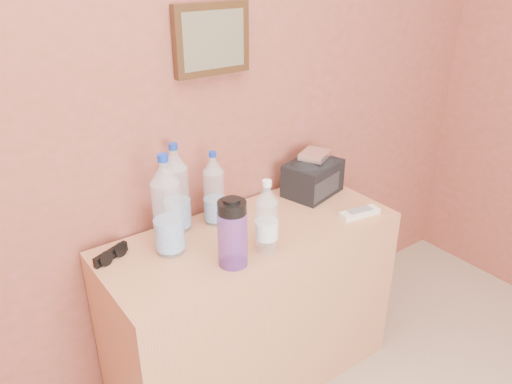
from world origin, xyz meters
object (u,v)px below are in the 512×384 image
pet_large_a (167,211)px  pet_large_c (214,192)px  pet_small (267,220)px  foil_packet (315,155)px  pet_large_b (177,192)px  toiletry_bag (313,176)px  dresser (252,307)px  sunglasses (111,254)px  nalgene_bottle (232,233)px  ac_remote (360,213)px

pet_large_a → pet_large_c: 0.26m
pet_small → foil_packet: 0.52m
pet_large_b → foil_packet: (0.63, -0.07, 0.02)m
foil_packet → pet_small: bearing=-150.8°
pet_large_a → toiletry_bag: bearing=4.4°
dresser → pet_large_c: 0.52m
pet_large_a → foil_packet: 0.73m
pet_large_a → toiletry_bag: size_ratio=1.53×
pet_small → toiletry_bag: (0.44, 0.25, -0.04)m
sunglasses → foil_packet: 0.93m
pet_large_b → nalgene_bottle: size_ratio=1.40×
toiletry_bag → pet_small: bearing=-165.1°
pet_large_a → sunglasses: (-0.19, 0.08, -0.15)m
dresser → foil_packet: 0.69m
pet_large_b → pet_large_c: size_ratio=1.17×
pet_large_c → nalgene_bottle: size_ratio=1.19×
nalgene_bottle → foil_packet: (0.59, 0.25, 0.06)m
sunglasses → toiletry_bag: bearing=-22.9°
nalgene_bottle → toiletry_bag: size_ratio=1.02×
pet_large_a → sunglasses: pet_large_a is taller
pet_small → foil_packet: bearing=29.2°
pet_large_b → pet_large_a: bearing=-128.4°
pet_large_c → ac_remote: 0.59m
ac_remote → foil_packet: (-0.01, 0.27, 0.17)m
nalgene_bottle → toiletry_bag: bearing=23.2°
pet_large_b → pet_large_c: (0.14, -0.04, -0.02)m
dresser → pet_large_c: size_ratio=3.91×
sunglasses → pet_large_c: bearing=-19.9°
pet_large_a → nalgene_bottle: size_ratio=1.50×
nalgene_bottle → ac_remote: bearing=-1.5°
dresser → toiletry_bag: size_ratio=4.78×
pet_large_c → pet_large_a: bearing=-159.6°
pet_large_b → pet_small: pet_large_b is taller
pet_small → ac_remote: (0.46, -0.02, -0.11)m
pet_large_b → nalgene_bottle: 0.33m
dresser → foil_packet: (0.42, 0.12, 0.54)m
foil_packet → pet_large_b: bearing=173.6°
pet_large_c → foil_packet: pet_large_c is taller
pet_small → pet_large_a: bearing=145.7°
pet_small → nalgene_bottle: size_ratio=1.10×
dresser → pet_large_a: size_ratio=3.12×
pet_large_a → pet_small: bearing=-34.3°
pet_large_a → foil_packet: bearing=4.6°
nalgene_bottle → foil_packet: bearing=23.2°
pet_large_b → foil_packet: size_ratio=2.73×
sunglasses → toiletry_bag: 0.91m
pet_large_c → nalgene_bottle: bearing=-110.2°
toiletry_bag → pet_large_b: bearing=158.7°
pet_small → dresser: bearing=77.5°
pet_large_b → pet_small: (0.18, -0.32, -0.03)m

